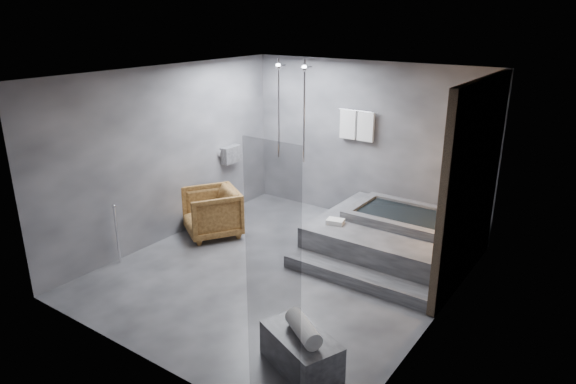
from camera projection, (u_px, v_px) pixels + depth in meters
The scene contains 7 objects.
room at pixel (317, 156), 6.87m from camera, with size 5.00×5.04×2.82m.
tub_deck at pixel (392, 238), 7.94m from camera, with size 2.20×2.00×0.50m, color #37373A.
tub_step at pixel (356, 277), 7.08m from camera, with size 2.20×0.36×0.18m, color #37373A.
concrete_bench at pixel (301, 351), 5.37m from camera, with size 0.89×0.49×0.40m, color #333335.
driftwood_chair at pixel (212, 212), 8.54m from camera, with size 0.85×0.88×0.80m, color #472B11.
rolled_towel at pixel (303, 329), 5.23m from camera, with size 0.19×0.19×0.53m, color white.
deck_towel at pixel (335, 221), 7.82m from camera, with size 0.26×0.19×0.07m, color white.
Camera 1 is at (3.88, -5.43, 3.55)m, focal length 32.00 mm.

